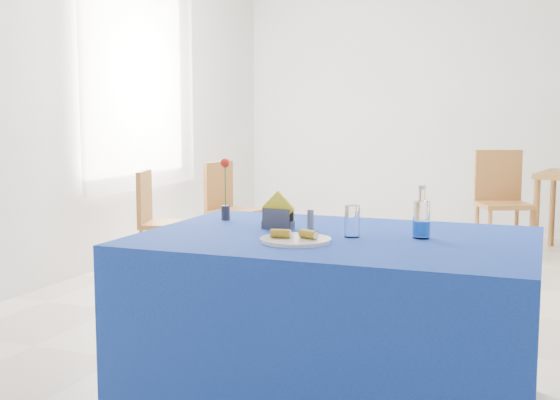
# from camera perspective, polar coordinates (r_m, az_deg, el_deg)

# --- Properties ---
(floor) EXTENTS (7.00, 7.00, 0.00)m
(floor) POSITION_cam_1_polar(r_m,az_deg,el_deg) (4.80, 9.24, -8.38)
(floor) COLOR beige
(floor) RESTS_ON ground
(room_shell) EXTENTS (7.00, 7.00, 7.00)m
(room_shell) POSITION_cam_1_polar(r_m,az_deg,el_deg) (4.66, 9.66, 12.85)
(room_shell) COLOR silver
(room_shell) RESTS_ON ground
(window_pane) EXTENTS (0.04, 1.50, 1.60)m
(window_pane) POSITION_cam_1_polar(r_m,az_deg,el_deg) (6.34, -11.62, 9.37)
(window_pane) COLOR white
(window_pane) RESTS_ON room_shell
(curtain) EXTENTS (0.04, 1.75, 1.85)m
(curtain) POSITION_cam_1_polar(r_m,az_deg,el_deg) (6.30, -11.07, 9.40)
(curtain) COLOR white
(curtain) RESTS_ON room_shell
(plate) EXTENTS (0.28, 0.28, 0.01)m
(plate) POSITION_cam_1_polar(r_m,az_deg,el_deg) (2.75, 1.28, -3.27)
(plate) COLOR silver
(plate) RESTS_ON blue_table
(drinking_glass) EXTENTS (0.06, 0.06, 0.13)m
(drinking_glass) POSITION_cam_1_polar(r_m,az_deg,el_deg) (2.86, 5.89, -1.73)
(drinking_glass) COLOR white
(drinking_glass) RESTS_ON blue_table
(salt_shaker) EXTENTS (0.03, 0.03, 0.08)m
(salt_shaker) POSITION_cam_1_polar(r_m,az_deg,el_deg) (3.06, 2.49, -1.58)
(salt_shaker) COLOR slate
(salt_shaker) RESTS_ON blue_table
(pepper_shaker) EXTENTS (0.03, 0.03, 0.08)m
(pepper_shaker) POSITION_cam_1_polar(r_m,az_deg,el_deg) (3.08, 0.16, -1.52)
(pepper_shaker) COLOR slate
(pepper_shaker) RESTS_ON blue_table
(blue_table) EXTENTS (1.60, 1.10, 0.76)m
(blue_table) POSITION_cam_1_polar(r_m,az_deg,el_deg) (2.99, 4.51, -10.09)
(blue_table) COLOR navy
(blue_table) RESTS_ON floor
(water_bottle) EXTENTS (0.07, 0.07, 0.21)m
(water_bottle) POSITION_cam_1_polar(r_m,az_deg,el_deg) (2.88, 11.42, -1.66)
(water_bottle) COLOR white
(water_bottle) RESTS_ON blue_table
(napkin_holder) EXTENTS (0.15, 0.06, 0.17)m
(napkin_holder) POSITION_cam_1_polar(r_m,az_deg,el_deg) (3.06, -0.16, -1.44)
(napkin_holder) COLOR #3D3D42
(napkin_holder) RESTS_ON blue_table
(rose_vase) EXTENTS (0.04, 0.04, 0.29)m
(rose_vase) POSITION_cam_1_polar(r_m,az_deg,el_deg) (3.32, -4.46, 0.72)
(rose_vase) COLOR #242429
(rose_vase) RESTS_ON blue_table
(chair_bg_left) EXTENTS (0.55, 0.55, 0.95)m
(chair_bg_left) POSITION_cam_1_polar(r_m,az_deg,el_deg) (6.59, 17.54, 0.37)
(chair_bg_left) COLOR #9D652D
(chair_bg_left) RESTS_ON floor
(chair_win_a) EXTENTS (0.47, 0.47, 0.83)m
(chair_win_a) POSITION_cam_1_polar(r_m,az_deg,el_deg) (5.57, -10.01, -1.25)
(chair_win_a) COLOR #9D652D
(chair_win_a) RESTS_ON floor
(chair_win_b) EXTENTS (0.45, 0.45, 0.86)m
(chair_win_b) POSITION_cam_1_polar(r_m,az_deg,el_deg) (6.17, -4.29, -0.26)
(chair_win_b) COLOR #9D652D
(chair_win_b) RESTS_ON floor
(banana_pieces) EXTENTS (0.19, 0.08, 0.04)m
(banana_pieces) POSITION_cam_1_polar(r_m,az_deg,el_deg) (2.74, 1.21, -2.77)
(banana_pieces) COLOR yellow
(banana_pieces) RESTS_ON plate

